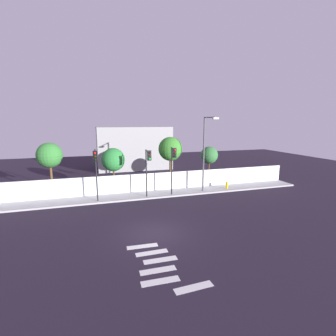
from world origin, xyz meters
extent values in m
plane|color=black|center=(0.00, 0.00, 0.00)|extent=(80.00, 80.00, 0.00)
cube|color=#A4A4A4|center=(0.00, 8.20, 0.07)|extent=(36.00, 2.40, 0.15)
cube|color=white|center=(0.00, 9.49, 1.05)|extent=(36.00, 0.18, 1.80)
cube|color=silver|center=(0.36, -5.80, 0.00)|extent=(1.82, 0.53, 0.01)
cube|color=silver|center=(-0.92, -4.95, 0.00)|extent=(1.81, 0.48, 0.01)
cube|color=silver|center=(-0.81, -4.10, 0.00)|extent=(1.81, 0.47, 0.01)
cube|color=silver|center=(-0.45, -3.25, 0.00)|extent=(1.81, 0.48, 0.01)
cube|color=silver|center=(-0.71, -2.40, 0.00)|extent=(1.80, 0.44, 0.01)
cube|color=silver|center=(-1.07, -1.55, 0.00)|extent=(1.82, 0.53, 0.01)
cylinder|color=black|center=(3.66, 7.55, 2.46)|extent=(0.12, 0.12, 4.62)
cylinder|color=black|center=(3.66, 7.15, 4.67)|extent=(0.08, 0.80, 0.08)
cube|color=black|center=(3.66, 6.75, 4.32)|extent=(0.34, 0.20, 0.90)
sphere|color=red|center=(3.66, 6.63, 4.59)|extent=(0.18, 0.18, 0.18)
sphere|color=#33260A|center=(3.66, 6.63, 4.31)|extent=(0.18, 0.18, 0.18)
sphere|color=black|center=(3.66, 6.63, 4.03)|extent=(0.18, 0.18, 0.18)
cylinder|color=black|center=(-3.32, 7.55, 2.48)|extent=(0.12, 0.12, 4.66)
cylinder|color=black|center=(-3.35, 6.91, 4.71)|extent=(0.13, 1.28, 0.08)
cube|color=black|center=(-3.37, 6.27, 4.36)|extent=(0.35, 0.21, 0.90)
sphere|color=red|center=(-3.37, 6.15, 4.63)|extent=(0.18, 0.18, 0.18)
sphere|color=#33260A|center=(-3.37, 6.15, 4.35)|extent=(0.18, 0.18, 0.18)
sphere|color=black|center=(-3.37, 6.15, 4.07)|extent=(0.18, 0.18, 0.18)
cylinder|color=black|center=(1.17, 7.55, 2.39)|extent=(0.12, 0.12, 4.48)
cylinder|color=black|center=(1.22, 7.12, 4.53)|extent=(0.18, 0.88, 0.08)
cube|color=black|center=(1.28, 6.68, 4.18)|extent=(0.36, 0.24, 0.90)
sphere|color=black|center=(1.29, 6.56, 4.45)|extent=(0.18, 0.18, 0.18)
sphere|color=#33260A|center=(1.29, 6.56, 4.17)|extent=(0.18, 0.18, 0.18)
sphere|color=#19F24C|center=(1.29, 6.56, 3.89)|extent=(0.18, 0.18, 0.18)
cylinder|color=#4C4C51|center=(7.11, 7.75, 3.88)|extent=(0.16, 0.16, 7.45)
cylinder|color=#4C4C51|center=(7.23, 6.86, 7.55)|extent=(0.34, 1.78, 0.10)
cube|color=beige|center=(7.35, 5.98, 7.45)|extent=(0.63, 0.32, 0.16)
cylinder|color=gold|center=(9.89, 7.73, 0.45)|extent=(0.24, 0.24, 0.61)
sphere|color=gold|center=(9.89, 7.73, 0.79)|extent=(0.26, 0.26, 0.26)
cylinder|color=gold|center=(9.72, 7.73, 0.48)|extent=(0.10, 0.09, 0.09)
cylinder|color=gold|center=(10.06, 7.73, 0.48)|extent=(0.10, 0.09, 0.09)
cylinder|color=brown|center=(-7.46, 10.87, 1.68)|extent=(0.22, 0.22, 3.36)
sphere|color=#307930|center=(-7.46, 10.87, 4.02)|extent=(2.38, 2.38, 2.38)
cylinder|color=brown|center=(-1.55, 10.87, 1.33)|extent=(0.16, 0.16, 2.66)
sphere|color=#287D35|center=(-1.55, 10.87, 3.32)|extent=(2.39, 2.39, 2.39)
cylinder|color=brown|center=(4.59, 10.87, 1.76)|extent=(0.22, 0.22, 3.52)
sphere|color=#36812B|center=(4.59, 10.87, 4.23)|extent=(2.60, 2.60, 2.60)
cylinder|color=brown|center=(9.29, 10.87, 1.41)|extent=(0.15, 0.15, 2.82)
sphere|color=#306D36|center=(9.29, 10.87, 3.36)|extent=(1.98, 1.98, 1.98)
cube|color=#949494|center=(2.62, 23.49, 3.19)|extent=(10.93, 6.00, 6.39)
camera|label=1|loc=(-3.58, -14.71, 7.15)|focal=26.47mm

